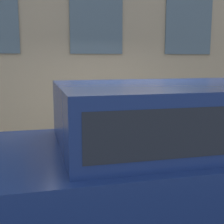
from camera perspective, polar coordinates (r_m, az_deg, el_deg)
ground_plane at (r=5.08m, az=3.11°, el=-14.22°), size 80.00×80.00×0.00m
sidewalk at (r=6.19m, az=-0.37°, el=-9.11°), size 2.52×60.00×0.13m
fire_hydrant at (r=5.40m, az=4.63°, el=-6.14°), size 0.38×0.48×0.90m
person at (r=5.61m, az=-4.44°, el=-3.50°), size 0.26×0.17×1.09m
parked_car_navy_near at (r=3.68m, az=10.67°, el=-7.29°), size 2.04×5.25×1.78m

